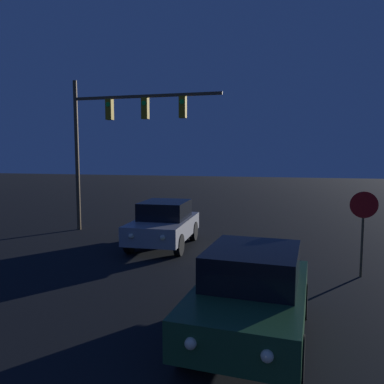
{
  "coord_description": "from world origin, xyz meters",
  "views": [
    {
      "loc": [
        2.84,
        1.43,
        3.46
      ],
      "look_at": [
        0.0,
        12.47,
        2.32
      ],
      "focal_mm": 35.0,
      "sensor_mm": 36.0,
      "label": 1
    }
  ],
  "objects_px": {
    "stop_sign": "(363,217)",
    "car_near": "(251,292)",
    "traffic_signal_mast": "(116,127)",
    "car_far": "(164,223)"
  },
  "relations": [
    {
      "from": "car_far",
      "to": "traffic_signal_mast",
      "type": "distance_m",
      "value": 5.15
    },
    {
      "from": "car_near",
      "to": "stop_sign",
      "type": "distance_m",
      "value": 5.15
    },
    {
      "from": "car_far",
      "to": "traffic_signal_mast",
      "type": "bearing_deg",
      "value": -36.69
    },
    {
      "from": "traffic_signal_mast",
      "to": "stop_sign",
      "type": "distance_m",
      "value": 10.69
    },
    {
      "from": "traffic_signal_mast",
      "to": "stop_sign",
      "type": "relative_size",
      "value": 2.78
    },
    {
      "from": "car_far",
      "to": "stop_sign",
      "type": "distance_m",
      "value": 6.96
    },
    {
      "from": "car_far",
      "to": "stop_sign",
      "type": "height_order",
      "value": "stop_sign"
    },
    {
      "from": "car_near",
      "to": "stop_sign",
      "type": "height_order",
      "value": "stop_sign"
    },
    {
      "from": "stop_sign",
      "to": "car_near",
      "type": "bearing_deg",
      "value": -122.03
    },
    {
      "from": "car_far",
      "to": "stop_sign",
      "type": "xyz_separation_m",
      "value": [
        6.58,
        -2.08,
        0.84
      ]
    }
  ]
}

